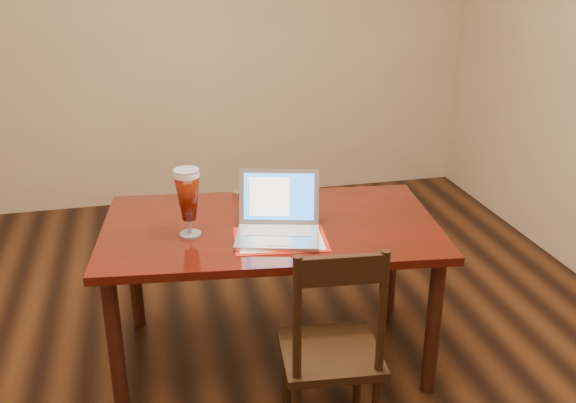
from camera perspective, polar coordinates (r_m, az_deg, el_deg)
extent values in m
plane|color=black|center=(3.07, -4.51, -16.87)|extent=(5.00, 5.00, 0.00)
cube|color=tan|center=(4.91, -9.71, 15.06)|extent=(4.50, 0.01, 2.70)
cube|color=#4C0C0A|center=(2.97, -1.57, -2.34)|extent=(1.63, 1.04, 0.04)
cylinder|color=black|center=(2.87, -15.07, -12.42)|extent=(0.07, 0.07, 0.68)
cylinder|color=black|center=(2.97, 12.77, -10.83)|extent=(0.07, 0.07, 0.68)
cylinder|color=black|center=(3.47, -13.52, -5.80)|extent=(0.07, 0.07, 0.68)
cylinder|color=black|center=(3.56, 9.18, -4.72)|extent=(0.07, 0.07, 0.68)
cube|color=#B51D10|center=(2.81, -0.67, -3.38)|extent=(0.43, 0.33, 0.00)
cube|color=white|center=(2.81, -0.67, -3.34)|extent=(0.39, 0.29, 0.00)
cube|color=#B8B8BD|center=(2.80, -0.94, -3.20)|extent=(0.41, 0.34, 0.02)
cube|color=#BABABF|center=(2.84, -0.90, -2.60)|extent=(0.31, 0.19, 0.00)
cube|color=silver|center=(2.73, -1.02, -3.65)|extent=(0.10, 0.09, 0.00)
cube|color=#B8B8BD|center=(2.89, -0.81, 0.44)|extent=(0.37, 0.16, 0.24)
cube|color=blue|center=(2.89, -0.81, 0.43)|extent=(0.32, 0.14, 0.20)
cube|color=white|center=(2.89, -1.67, 0.44)|extent=(0.19, 0.09, 0.17)
cylinder|color=silver|center=(2.88, -8.68, -2.89)|extent=(0.10, 0.10, 0.01)
cylinder|color=silver|center=(2.86, -8.72, -2.18)|extent=(0.02, 0.02, 0.07)
cylinder|color=white|center=(2.77, -9.01, 2.40)|extent=(0.11, 0.11, 0.02)
cylinder|color=silver|center=(2.77, -9.03, 2.72)|extent=(0.11, 0.11, 0.01)
cylinder|color=silver|center=(3.25, -4.42, 0.59)|extent=(0.06, 0.06, 0.04)
cylinder|color=silver|center=(3.26, -2.61, 0.70)|extent=(0.06, 0.06, 0.04)
cube|color=black|center=(2.64, 3.77, -13.30)|extent=(0.42, 0.41, 0.04)
cylinder|color=black|center=(2.86, -0.15, -15.27)|extent=(0.04, 0.04, 0.38)
cylinder|color=black|center=(2.91, 6.22, -14.67)|extent=(0.04, 0.04, 0.38)
cylinder|color=black|center=(2.35, 0.82, -10.36)|extent=(0.03, 0.03, 0.50)
cylinder|color=black|center=(2.41, 8.37, -9.71)|extent=(0.03, 0.03, 0.50)
cube|color=black|center=(2.28, 4.79, -6.10)|extent=(0.32, 0.06, 0.11)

